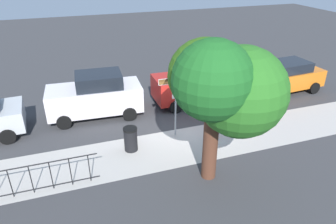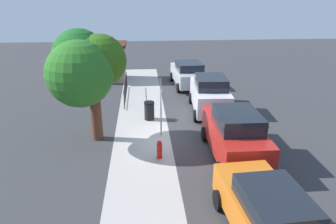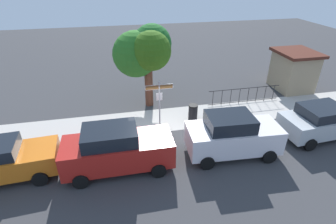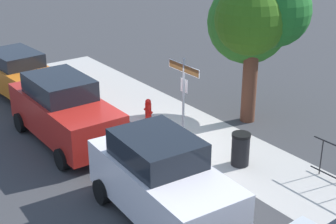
{
  "view_description": "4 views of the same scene",
  "coord_description": "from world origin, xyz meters",
  "px_view_note": "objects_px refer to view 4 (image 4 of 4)",
  "views": [
    {
      "loc": [
        4.5,
        11.13,
        6.96
      ],
      "look_at": [
        0.8,
        0.33,
        1.11
      ],
      "focal_mm": 33.36,
      "sensor_mm": 36.0,
      "label": 1
    },
    {
      "loc": [
        -13.62,
        1.21,
        6.57
      ],
      "look_at": [
        0.11,
        0.1,
        1.32
      ],
      "focal_mm": 34.95,
      "sensor_mm": 36.0,
      "label": 2
    },
    {
      "loc": [
        -1.64,
        -11.82,
        7.91
      ],
      "look_at": [
        0.87,
        -0.02,
        1.22
      ],
      "focal_mm": 28.26,
      "sensor_mm": 36.0,
      "label": 3
    },
    {
      "loc": [
        11.8,
        -8.5,
        7.07
      ],
      "look_at": [
        0.33,
        -0.06,
        1.15
      ],
      "focal_mm": 54.4,
      "sensor_mm": 36.0,
      "label": 4
    }
  ],
  "objects_px": {
    "car_orange": "(19,74)",
    "trash_bin": "(240,149)",
    "shade_tree": "(257,19)",
    "car_white": "(162,181)",
    "car_red": "(64,111)",
    "street_sign": "(184,85)",
    "fire_hydrant": "(148,110)"
  },
  "relations": [
    {
      "from": "car_orange",
      "to": "trash_bin",
      "type": "height_order",
      "value": "car_orange"
    },
    {
      "from": "shade_tree",
      "to": "car_white",
      "type": "relative_size",
      "value": 1.14
    },
    {
      "from": "car_red",
      "to": "car_white",
      "type": "height_order",
      "value": "car_white"
    },
    {
      "from": "car_red",
      "to": "street_sign",
      "type": "bearing_deg",
      "value": 50.37
    },
    {
      "from": "car_orange",
      "to": "car_red",
      "type": "xyz_separation_m",
      "value": [
        4.82,
        -0.39,
        0.15
      ]
    },
    {
      "from": "shade_tree",
      "to": "fire_hydrant",
      "type": "distance_m",
      "value": 4.76
    },
    {
      "from": "street_sign",
      "to": "car_orange",
      "type": "height_order",
      "value": "street_sign"
    },
    {
      "from": "car_red",
      "to": "trash_bin",
      "type": "bearing_deg",
      "value": 37.43
    },
    {
      "from": "car_white",
      "to": "fire_hydrant",
      "type": "xyz_separation_m",
      "value": [
        -5.11,
        3.09,
        -0.65
      ]
    },
    {
      "from": "street_sign",
      "to": "fire_hydrant",
      "type": "distance_m",
      "value": 2.73
    },
    {
      "from": "shade_tree",
      "to": "car_orange",
      "type": "bearing_deg",
      "value": -140.93
    },
    {
      "from": "fire_hydrant",
      "to": "street_sign",
      "type": "bearing_deg",
      "value": -5.11
    },
    {
      "from": "shade_tree",
      "to": "car_white",
      "type": "bearing_deg",
      "value": -62.71
    },
    {
      "from": "car_orange",
      "to": "car_white",
      "type": "height_order",
      "value": "car_white"
    },
    {
      "from": "street_sign",
      "to": "trash_bin",
      "type": "bearing_deg",
      "value": 13.76
    },
    {
      "from": "car_orange",
      "to": "fire_hydrant",
      "type": "height_order",
      "value": "car_orange"
    },
    {
      "from": "car_red",
      "to": "shade_tree",
      "type": "bearing_deg",
      "value": 70.83
    },
    {
      "from": "car_orange",
      "to": "car_white",
      "type": "relative_size",
      "value": 1.06
    },
    {
      "from": "car_red",
      "to": "car_white",
      "type": "bearing_deg",
      "value": -0.19
    },
    {
      "from": "fire_hydrant",
      "to": "car_white",
      "type": "bearing_deg",
      "value": -31.14
    },
    {
      "from": "car_red",
      "to": "car_orange",
      "type": "bearing_deg",
      "value": 175.74
    },
    {
      "from": "car_red",
      "to": "trash_bin",
      "type": "relative_size",
      "value": 4.78
    },
    {
      "from": "car_red",
      "to": "trash_bin",
      "type": "distance_m",
      "value": 5.56
    },
    {
      "from": "car_orange",
      "to": "trash_bin",
      "type": "distance_m",
      "value": 9.7
    },
    {
      "from": "shade_tree",
      "to": "car_red",
      "type": "bearing_deg",
      "value": -109.51
    },
    {
      "from": "fire_hydrant",
      "to": "shade_tree",
      "type": "bearing_deg",
      "value": 56.6
    },
    {
      "from": "car_white",
      "to": "trash_bin",
      "type": "relative_size",
      "value": 4.46
    },
    {
      "from": "street_sign",
      "to": "shade_tree",
      "type": "xyz_separation_m",
      "value": [
        -0.24,
        3.19,
        1.55
      ]
    },
    {
      "from": "car_orange",
      "to": "car_red",
      "type": "relative_size",
      "value": 0.99
    },
    {
      "from": "car_white",
      "to": "fire_hydrant",
      "type": "distance_m",
      "value": 6.01
    },
    {
      "from": "car_red",
      "to": "car_white",
      "type": "distance_m",
      "value": 5.28
    },
    {
      "from": "shade_tree",
      "to": "car_orange",
      "type": "distance_m",
      "value": 9.34
    }
  ]
}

